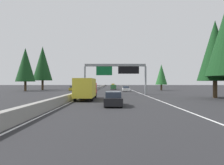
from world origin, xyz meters
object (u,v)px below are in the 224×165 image
at_px(sedan_far_left, 126,89).
at_px(conifer_left_mid, 43,63).
at_px(conifer_left_near, 25,65).
at_px(conifer_right_near, 215,51).
at_px(conifer_right_mid, 161,74).
at_px(oncoming_near, 73,88).
at_px(sign_gantry_overhead, 116,70).
at_px(sedan_far_center, 113,99).
at_px(box_truck_far_right, 86,88).
at_px(sedan_mid_right, 113,87).
at_px(minivan_near_center, 113,87).
at_px(pickup_near_right, 113,85).

distance_m(sedan_far_left, conifer_left_mid, 30.26).
distance_m(sedan_far_left, conifer_left_near, 29.73).
bearing_deg(sedan_far_left, conifer_right_near, -152.88).
bearing_deg(conifer_right_mid, oncoming_near, 96.47).
bearing_deg(sedan_far_left, oncoming_near, 71.51).
relative_size(sign_gantry_overhead, conifer_right_near, 1.04).
xyz_separation_m(sedan_far_center, box_truck_far_right, (7.77, 3.78, 0.93)).
bearing_deg(conifer_right_near, sedan_mid_right, 16.55).
distance_m(sign_gantry_overhead, minivan_near_center, 32.05).
bearing_deg(box_truck_far_right, conifer_left_near, 34.99).
xyz_separation_m(sign_gantry_overhead, conifer_right_mid, (23.17, -14.64, 0.05)).
xyz_separation_m(sedan_far_center, minivan_near_center, (52.46, -0.23, 0.27)).
distance_m(pickup_near_right, conifer_right_mid, 68.74).
relative_size(conifer_left_near, conifer_left_mid, 0.86).
distance_m(pickup_near_right, conifer_right_near, 100.96).
relative_size(sedan_far_center, sedan_far_left, 1.00).
relative_size(sedan_far_left, minivan_near_center, 0.88).
relative_size(pickup_near_right, minivan_near_center, 1.12).
xyz_separation_m(oncoming_near, conifer_left_mid, (6.43, 11.35, 8.08)).
relative_size(box_truck_far_right, sedan_far_left, 1.93).
xyz_separation_m(sedan_far_left, minivan_near_center, (16.86, 3.32, 0.27)).
relative_size(sedan_far_left, oncoming_near, 1.00).
height_order(sedan_far_center, conifer_right_mid, conifer_right_mid).
bearing_deg(sedan_far_center, box_truck_far_right, 25.93).
distance_m(sedan_far_center, box_truck_far_right, 8.69).
distance_m(sign_gantry_overhead, conifer_right_near, 18.18).
height_order(minivan_near_center, conifer_left_mid, conifer_left_mid).
bearing_deg(conifer_right_mid, conifer_left_mid, 85.02).
height_order(box_truck_far_right, sedan_mid_right, box_truck_far_right).
bearing_deg(sedan_far_left, sedan_far_center, 174.31).
height_order(sedan_mid_right, conifer_right_mid, conifer_right_mid).
bearing_deg(sedan_far_center, sedan_far_left, -5.69).
relative_size(sign_gantry_overhead, oncoming_near, 2.88).
height_order(pickup_near_right, conifer_left_near, conifer_left_near).
height_order(sedan_far_left, pickup_near_right, pickup_near_right).
xyz_separation_m(conifer_left_near, conifer_left_mid, (8.76, -2.01, 1.19)).
xyz_separation_m(sign_gantry_overhead, conifer_left_mid, (26.53, 23.86, 3.83)).
height_order(sign_gantry_overhead, conifer_right_near, conifer_right_near).
bearing_deg(conifer_left_mid, box_truck_far_right, -153.74).
height_order(sedan_far_center, oncoming_near, same).
height_order(oncoming_near, conifer_left_near, conifer_left_near).
bearing_deg(minivan_near_center, pickup_near_right, -0.02).
distance_m(box_truck_far_right, sedan_far_left, 28.79).
height_order(sign_gantry_overhead, minivan_near_center, sign_gantry_overhead).
xyz_separation_m(pickup_near_right, minivan_near_center, (-58.32, 0.02, 0.04)).
distance_m(box_truck_far_right, conifer_left_near, 37.88).
bearing_deg(sign_gantry_overhead, oncoming_near, 31.90).
height_order(sign_gantry_overhead, conifer_left_mid, conifer_left_mid).
relative_size(minivan_near_center, oncoming_near, 1.14).
distance_m(minivan_near_center, conifer_left_near, 29.82).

